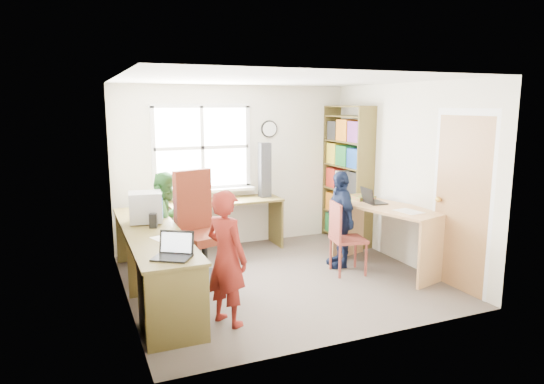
{
  "coord_description": "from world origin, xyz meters",
  "views": [
    {
      "loc": [
        -2.27,
        -5.2,
        2.12
      ],
      "look_at": [
        0.0,
        0.25,
        1.05
      ],
      "focal_mm": 32.0,
      "sensor_mm": 36.0,
      "label": 1
    }
  ],
  "objects_px": {
    "bookshelf": "(347,178)",
    "person_green": "(167,222)",
    "person_red": "(227,258)",
    "crt_monitor": "(146,207)",
    "right_desk": "(388,224)",
    "laptop_left": "(174,251)",
    "potted_plant": "(194,193)",
    "wooden_chair": "(343,235)",
    "l_desk": "(178,264)",
    "laptop_right": "(372,200)",
    "swivel_chair": "(200,234)",
    "person_navy": "(340,219)",
    "cd_tower": "(265,170)"
  },
  "relations": [
    {
      "from": "bookshelf",
      "to": "person_green",
      "type": "xyz_separation_m",
      "value": [
        -2.84,
        -0.32,
        -0.36
      ]
    },
    {
      "from": "person_red",
      "to": "crt_monitor",
      "type": "bearing_deg",
      "value": -6.13
    },
    {
      "from": "right_desk",
      "to": "laptop_left",
      "type": "height_order",
      "value": "laptop_left"
    },
    {
      "from": "potted_plant",
      "to": "wooden_chair",
      "type": "bearing_deg",
      "value": -44.44
    },
    {
      "from": "l_desk",
      "to": "laptop_right",
      "type": "xyz_separation_m",
      "value": [
        2.67,
        0.37,
        0.43
      ]
    },
    {
      "from": "swivel_chair",
      "to": "wooden_chair",
      "type": "xyz_separation_m",
      "value": [
        1.72,
        -0.48,
        -0.08
      ]
    },
    {
      "from": "potted_plant",
      "to": "person_navy",
      "type": "bearing_deg",
      "value": -36.58
    },
    {
      "from": "bookshelf",
      "to": "person_navy",
      "type": "xyz_separation_m",
      "value": [
        -0.71,
        -1.01,
        -0.37
      ]
    },
    {
      "from": "wooden_chair",
      "to": "laptop_right",
      "type": "bearing_deg",
      "value": 29.05
    },
    {
      "from": "bookshelf",
      "to": "person_red",
      "type": "height_order",
      "value": "bookshelf"
    },
    {
      "from": "crt_monitor",
      "to": "person_green",
      "type": "bearing_deg",
      "value": 57.37
    },
    {
      "from": "crt_monitor",
      "to": "potted_plant",
      "type": "relative_size",
      "value": 1.45
    },
    {
      "from": "wooden_chair",
      "to": "potted_plant",
      "type": "height_order",
      "value": "potted_plant"
    },
    {
      "from": "swivel_chair",
      "to": "laptop_right",
      "type": "relative_size",
      "value": 4.12
    },
    {
      "from": "right_desk",
      "to": "potted_plant",
      "type": "bearing_deg",
      "value": 128.68
    },
    {
      "from": "right_desk",
      "to": "crt_monitor",
      "type": "xyz_separation_m",
      "value": [
        -2.96,
        0.66,
        0.33
      ]
    },
    {
      "from": "right_desk",
      "to": "laptop_right",
      "type": "bearing_deg",
      "value": 93.97
    },
    {
      "from": "crt_monitor",
      "to": "laptop_right",
      "type": "xyz_separation_m",
      "value": [
        2.87,
        -0.4,
        -0.05
      ]
    },
    {
      "from": "bookshelf",
      "to": "laptop_left",
      "type": "xyz_separation_m",
      "value": [
        -3.12,
        -2.13,
        -0.2
      ]
    },
    {
      "from": "laptop_right",
      "to": "person_red",
      "type": "height_order",
      "value": "person_red"
    },
    {
      "from": "wooden_chair",
      "to": "potted_plant",
      "type": "bearing_deg",
      "value": 145.57
    },
    {
      "from": "crt_monitor",
      "to": "person_green",
      "type": "relative_size",
      "value": 0.32
    },
    {
      "from": "bookshelf",
      "to": "cd_tower",
      "type": "bearing_deg",
      "value": 168.55
    },
    {
      "from": "cd_tower",
      "to": "potted_plant",
      "type": "distance_m",
      "value": 1.12
    },
    {
      "from": "l_desk",
      "to": "person_red",
      "type": "xyz_separation_m",
      "value": [
        0.35,
        -0.62,
        0.21
      ]
    },
    {
      "from": "laptop_left",
      "to": "person_red",
      "type": "xyz_separation_m",
      "value": [
        0.51,
        0.03,
        -0.14
      ]
    },
    {
      "from": "l_desk",
      "to": "potted_plant",
      "type": "xyz_separation_m",
      "value": [
        0.6,
        1.68,
        0.43
      ]
    },
    {
      "from": "potted_plant",
      "to": "person_red",
      "type": "bearing_deg",
      "value": -96.28
    },
    {
      "from": "bookshelf",
      "to": "crt_monitor",
      "type": "height_order",
      "value": "bookshelf"
    },
    {
      "from": "right_desk",
      "to": "bookshelf",
      "type": "xyz_separation_m",
      "value": [
        0.2,
        1.36,
        0.4
      ]
    },
    {
      "from": "right_desk",
      "to": "person_red",
      "type": "distance_m",
      "value": 2.52
    },
    {
      "from": "l_desk",
      "to": "cd_tower",
      "type": "xyz_separation_m",
      "value": [
        1.69,
        1.73,
        0.7
      ]
    },
    {
      "from": "laptop_left",
      "to": "person_green",
      "type": "relative_size",
      "value": 0.33
    },
    {
      "from": "swivel_chair",
      "to": "wooden_chair",
      "type": "relative_size",
      "value": 1.45
    },
    {
      "from": "laptop_left",
      "to": "crt_monitor",
      "type": "bearing_deg",
      "value": 124.43
    },
    {
      "from": "l_desk",
      "to": "swivel_chair",
      "type": "relative_size",
      "value": 2.21
    },
    {
      "from": "swivel_chair",
      "to": "person_red",
      "type": "relative_size",
      "value": 1.0
    },
    {
      "from": "laptop_left",
      "to": "laptop_right",
      "type": "bearing_deg",
      "value": 52.79
    },
    {
      "from": "laptop_left",
      "to": "potted_plant",
      "type": "height_order",
      "value": "potted_plant"
    },
    {
      "from": "person_green",
      "to": "swivel_chair",
      "type": "bearing_deg",
      "value": -117.23
    },
    {
      "from": "potted_plant",
      "to": "crt_monitor",
      "type": "bearing_deg",
      "value": -131.21
    },
    {
      "from": "l_desk",
      "to": "bookshelf",
      "type": "relative_size",
      "value": 1.4
    },
    {
      "from": "bookshelf",
      "to": "potted_plant",
      "type": "xyz_separation_m",
      "value": [
        -2.35,
        0.21,
        -0.11
      ]
    },
    {
      "from": "person_green",
      "to": "potted_plant",
      "type": "bearing_deg",
      "value": -11.23
    },
    {
      "from": "laptop_left",
      "to": "wooden_chair",
      "type": "bearing_deg",
      "value": 53.0
    },
    {
      "from": "laptop_left",
      "to": "potted_plant",
      "type": "distance_m",
      "value": 2.46
    },
    {
      "from": "laptop_right",
      "to": "laptop_left",
      "type": "bearing_deg",
      "value": 113.77
    },
    {
      "from": "wooden_chair",
      "to": "person_red",
      "type": "xyz_separation_m",
      "value": [
        -1.78,
        -0.81,
        0.17
      ]
    },
    {
      "from": "cd_tower",
      "to": "person_navy",
      "type": "xyz_separation_m",
      "value": [
        0.56,
        -1.26,
        -0.52
      ]
    },
    {
      "from": "laptop_right",
      "to": "person_navy",
      "type": "height_order",
      "value": "person_navy"
    }
  ]
}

